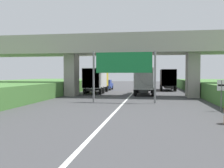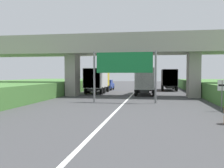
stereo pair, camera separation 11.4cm
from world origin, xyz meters
The scene contains 9 objects.
lane_centre_stripe centered at (0.00, 24.68, 0.00)m, with size 0.20×89.36×0.01m, color white.
overpass_bridge centered at (0.00, 30.85, 5.42)m, with size 40.00×4.80×7.27m.
overhead_highway_sign centered at (0.00, 24.02, 3.46)m, with size 5.88×0.18×4.77m.
speed_limit_sign centered at (7.40, 19.78, 1.48)m, with size 0.60×0.08×2.23m.
truck_silver centered at (1.65, 33.63, 1.93)m, with size 2.44×7.30×3.44m.
truck_yellow centered at (-5.09, 35.31, 1.93)m, with size 2.44×7.30×3.44m.
truck_black centered at (5.25, 42.98, 1.93)m, with size 2.44×7.30×3.44m.
car_orange centered at (1.52, 42.05, 0.86)m, with size 1.86×4.10×1.72m.
car_blue centered at (-4.99, 42.65, 0.86)m, with size 1.86×4.10×1.72m.
Camera 2 is at (2.52, 1.53, 2.59)m, focal length 39.30 mm.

